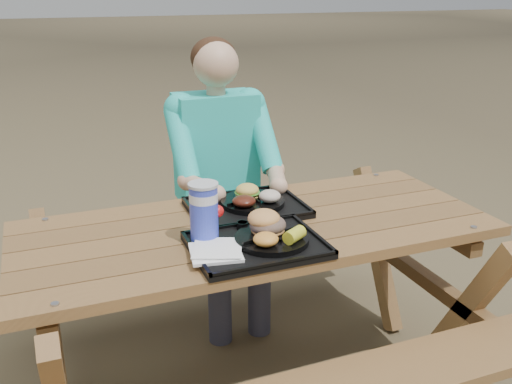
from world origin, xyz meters
name	(u,v)px	position (x,y,z in m)	size (l,w,h in m)	color
picnic_table	(256,309)	(0.00, 0.00, 0.38)	(1.80, 1.49, 0.75)	#999999
tray_near	(256,246)	(-0.08, -0.20, 0.76)	(0.45, 0.35, 0.02)	black
tray_far	(247,208)	(0.01, 0.14, 0.76)	(0.45, 0.35, 0.02)	black
plate_near	(272,239)	(-0.02, -0.21, 0.78)	(0.26, 0.26, 0.02)	black
plate_far	(253,202)	(0.04, 0.15, 0.78)	(0.26, 0.26, 0.02)	black
napkin_stack	(216,251)	(-0.23, -0.23, 0.78)	(0.17, 0.17, 0.02)	white
soda_cup	(204,213)	(-0.23, -0.11, 0.87)	(0.10, 0.10, 0.20)	#1C2FD4
condiment_bbq	(243,225)	(-0.08, -0.07, 0.78)	(0.04, 0.04, 0.03)	black
condiment_mustard	(260,223)	(-0.01, -0.07, 0.78)	(0.04, 0.04, 0.03)	#FFF41C
sandwich	(268,215)	(-0.02, -0.17, 0.85)	(0.12, 0.12, 0.13)	#E0964F
mac_cheese	(266,239)	(-0.07, -0.27, 0.81)	(0.09, 0.09, 0.04)	gold
corn_cob	(294,235)	(0.03, -0.27, 0.81)	(0.08, 0.08, 0.05)	yellow
cutlery_far	(207,211)	(-0.15, 0.14, 0.77)	(0.02, 0.14, 0.01)	black
burger	(247,187)	(0.03, 0.19, 0.83)	(0.10, 0.10, 0.09)	#E1B94F
baked_beans	(244,201)	(-0.01, 0.10, 0.81)	(0.09, 0.09, 0.04)	#4C1A0F
potato_salad	(270,196)	(0.10, 0.10, 0.81)	(0.09, 0.09, 0.05)	beige
diner	(218,193)	(0.06, 0.67, 0.64)	(0.48, 0.84, 1.28)	teal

